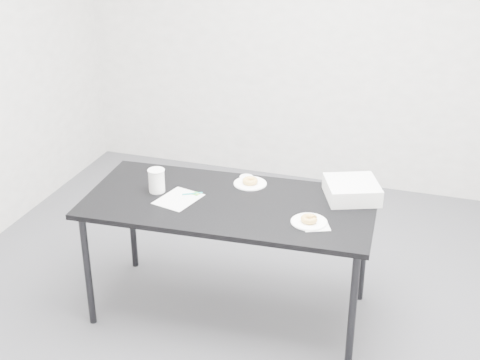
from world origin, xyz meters
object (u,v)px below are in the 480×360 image
(plate_far, at_px, (250,184))
(donut_far, at_px, (250,181))
(plate_near, at_px, (309,222))
(donut_near, at_px, (309,219))
(coffee_cup, at_px, (157,180))
(scorecard, at_px, (178,199))
(bakery_box, at_px, (352,190))
(pen, at_px, (192,194))
(table, at_px, (229,210))

(plate_far, distance_m, donut_far, 0.02)
(plate_near, bearing_deg, donut_near, 90.00)
(plate_near, height_order, coffee_cup, coffee_cup)
(scorecard, distance_m, bakery_box, 1.03)
(donut_far, xyz_separation_m, coffee_cup, (-0.51, -0.27, 0.05))
(pen, bearing_deg, scorecard, -152.79)
(donut_near, distance_m, donut_far, 0.59)
(table, distance_m, scorecard, 0.31)
(coffee_cup, relative_size, bakery_box, 0.48)
(donut_near, distance_m, plate_far, 0.59)
(donut_near, distance_m, coffee_cup, 0.97)
(coffee_cup, bearing_deg, plate_far, 28.26)
(donut_near, bearing_deg, scorecard, 176.77)
(plate_near, distance_m, coffee_cup, 0.97)
(plate_near, xyz_separation_m, donut_near, (0.00, 0.00, 0.02))
(plate_near, height_order, plate_far, plate_near)
(pen, height_order, coffee_cup, coffee_cup)
(donut_far, xyz_separation_m, bakery_box, (0.63, 0.01, 0.03))
(donut_far, height_order, bakery_box, bakery_box)
(table, xyz_separation_m, donut_far, (0.05, 0.26, 0.08))
(plate_near, xyz_separation_m, plate_far, (-0.46, 0.37, -0.00))
(plate_near, bearing_deg, donut_far, 140.59)
(pen, relative_size, coffee_cup, 0.84)
(plate_near, height_order, bakery_box, bakery_box)
(pen, bearing_deg, plate_far, 11.51)
(donut_near, xyz_separation_m, donut_far, (-0.46, 0.37, -0.00))
(donut_near, relative_size, coffee_cup, 0.66)
(scorecard, distance_m, coffee_cup, 0.19)
(scorecard, xyz_separation_m, bakery_box, (0.97, 0.34, 0.05))
(table, xyz_separation_m, donut_near, (0.50, -0.11, 0.08))
(donut_far, bearing_deg, table, -100.39)
(plate_near, bearing_deg, table, 167.67)
(table, xyz_separation_m, plate_far, (0.05, 0.26, 0.06))
(plate_near, relative_size, donut_far, 2.11)
(scorecard, height_order, donut_far, donut_far)
(plate_near, relative_size, plate_far, 0.99)
(table, bearing_deg, donut_near, -15.54)
(donut_near, bearing_deg, table, 167.67)
(plate_far, bearing_deg, table, -100.39)
(plate_near, bearing_deg, plate_far, 140.59)
(scorecard, height_order, donut_near, donut_near)
(scorecard, xyz_separation_m, plate_near, (0.80, -0.05, 0.00))
(plate_far, height_order, bakery_box, bakery_box)
(coffee_cup, bearing_deg, scorecard, -19.51)
(donut_far, bearing_deg, bakery_box, 0.74)
(scorecard, xyz_separation_m, coffee_cup, (-0.16, 0.06, 0.07))
(bakery_box, bearing_deg, donut_near, -136.08)
(plate_far, distance_m, coffee_cup, 0.58)
(donut_near, bearing_deg, plate_near, -90.00)
(table, bearing_deg, donut_far, 76.40)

